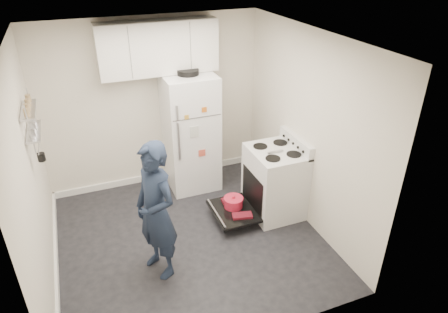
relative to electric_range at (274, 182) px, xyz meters
name	(u,v)px	position (x,y,z in m)	size (l,w,h in m)	color
room	(182,155)	(-1.29, -0.12, 0.74)	(3.21, 3.21, 2.51)	black
electric_range	(274,182)	(0.00, 0.00, 0.00)	(0.66, 0.76, 1.10)	silver
open_oven_door	(233,207)	(-0.58, 0.03, -0.29)	(0.55, 0.70, 0.21)	black
refrigerator	(191,132)	(-0.82, 1.10, 0.41)	(0.72, 0.74, 1.81)	white
upper_cabinets	(158,48)	(-1.16, 1.28, 1.63)	(1.60, 0.33, 0.70)	silver
wall_shelf_rack	(31,121)	(-2.78, 0.34, 1.21)	(0.14, 0.60, 0.61)	#B2B2B7
person	(156,212)	(-1.72, -0.54, 0.34)	(0.59, 0.39, 1.61)	#192338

